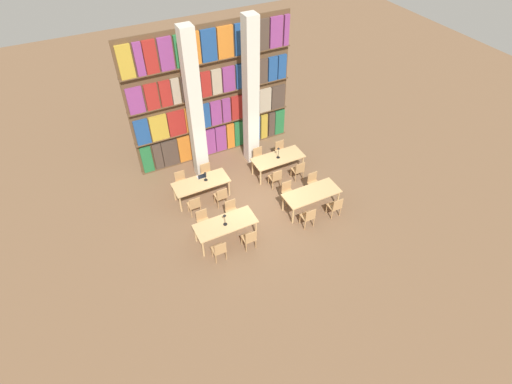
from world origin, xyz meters
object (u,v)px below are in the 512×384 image
object	(u,v)px
chair_1	(203,221)
chair_5	(288,192)
pillar_left	(195,110)
chair_11	(207,173)
laptop	(202,177)
desk_lamp_2	(278,151)
chair_10	(221,196)
chair_12	(276,177)
reading_table_0	(225,225)
chair_3	(232,211)
chair_7	(313,182)
chair_14	(298,170)
chair_15	(281,150)
chair_2	(249,238)
desk_lamp_0	(225,218)
chair_4	(308,217)
pillar_center	(251,95)
reading_table_2	(201,184)
chair_0	(219,250)
chair_6	(335,206)
chair_9	(181,181)
reading_table_1	(312,194)
desk_lamp_1	(205,175)
reading_table_3	(278,159)
chair_13	(259,157)
chair_8	(194,205)

from	to	relation	value
chair_1	chair_5	size ratio (longest dim) A/B	1.00
pillar_left	chair_11	world-z (taller)	pillar_left
laptop	desk_lamp_2	distance (m)	3.18
desk_lamp_2	chair_10	bearing A→B (deg)	-165.47
pillar_left	chair_12	world-z (taller)	pillar_left
reading_table_0	desk_lamp_2	size ratio (longest dim) A/B	4.15
chair_3	chair_7	size ratio (longest dim) A/B	1.00
chair_14	chair_15	xyz separation A→B (m)	(0.00, 1.44, 0.00)
chair_2	chair_7	bearing A→B (deg)	22.44
desk_lamp_0	chair_4	bearing A→B (deg)	-13.97
pillar_center	pillar_left	bearing A→B (deg)	180.00
reading_table_2	chair_11	xyz separation A→B (m)	(0.49, 0.72, -0.22)
pillar_left	pillar_center	xyz separation A→B (m)	(2.26, 0.00, 0.00)
chair_0	chair_7	world-z (taller)	same
chair_6	chair_5	bearing A→B (deg)	128.28
chair_0	chair_2	world-z (taller)	same
pillar_left	chair_9	size ratio (longest dim) A/B	6.88
chair_1	chair_7	size ratio (longest dim) A/B	1.00
reading_table_1	chair_7	size ratio (longest dim) A/B	2.40
pillar_center	chair_6	size ratio (longest dim) A/B	6.88
chair_0	chair_15	distance (m)	5.78
desk_lamp_1	reading_table_0	bearing A→B (deg)	-95.37
chair_4	reading_table_3	size ratio (longest dim) A/B	0.42
chair_10	chair_13	xyz separation A→B (m)	(2.31, 1.45, 0.00)
chair_8	chair_11	world-z (taller)	same
chair_9	desk_lamp_2	bearing A→B (deg)	169.44
chair_5	chair_10	size ratio (longest dim) A/B	1.00
chair_0	chair_12	bearing A→B (deg)	34.78
chair_14	chair_4	bearing A→B (deg)	-113.29
reading_table_3	chair_13	size ratio (longest dim) A/B	2.40
reading_table_0	chair_5	xyz separation A→B (m)	(2.82, 0.69, -0.22)
chair_9	reading_table_3	distance (m)	3.92
chair_6	reading_table_1	bearing A→B (deg)	128.44
reading_table_3	chair_13	bearing A→B (deg)	124.57
chair_5	chair_14	bearing A→B (deg)	-138.01
chair_3	chair_13	bearing A→B (deg)	-134.23
laptop	chair_14	bearing A→B (deg)	165.55
desk_lamp_1	laptop	size ratio (longest dim) A/B	1.25
reading_table_3	chair_11	bearing A→B (deg)	165.78
reading_table_0	chair_10	distance (m)	1.68
reading_table_0	chair_2	size ratio (longest dim) A/B	2.40
chair_0	chair_7	size ratio (longest dim) A/B	1.00
chair_8	chair_7	bearing A→B (deg)	-11.31
reading_table_1	reading_table_3	world-z (taller)	same
chair_2	chair_9	distance (m)	3.91
desk_lamp_2	reading_table_2	bearing A→B (deg)	-179.92
desk_lamp_0	chair_14	distance (m)	4.24
chair_10	desk_lamp_1	world-z (taller)	desk_lamp_1
chair_1	chair_14	size ratio (longest dim) A/B	1.00
chair_6	desk_lamp_1	size ratio (longest dim) A/B	2.18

